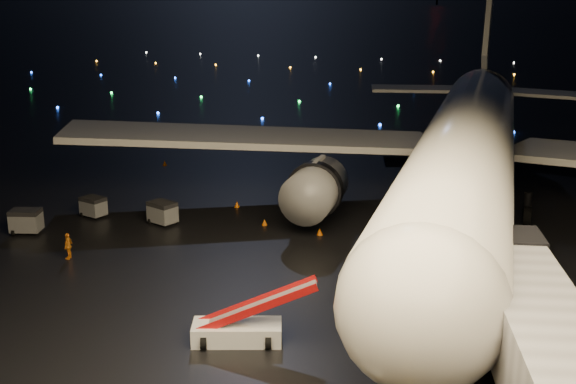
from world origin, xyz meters
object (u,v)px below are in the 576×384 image
object	(u,v)px
crew_c	(68,246)
baggage_cart_2	(26,221)
belt_loader	(237,313)
baggage_cart_0	(162,213)
baggage_cart_1	(93,207)
airliner	(473,94)

from	to	relation	value
crew_c	baggage_cart_2	size ratio (longest dim) A/B	0.85
baggage_cart_2	belt_loader	bearing A→B (deg)	-43.06
baggage_cart_0	baggage_cart_2	xyz separation A→B (m)	(-8.48, -4.77, 0.03)
crew_c	baggage_cart_2	world-z (taller)	crew_c
baggage_cart_1	baggage_cart_0	bearing A→B (deg)	16.71
baggage_cart_2	baggage_cart_0	bearing A→B (deg)	14.86
baggage_cart_1	airliner	bearing A→B (deg)	36.86
airliner	baggage_cart_1	size ratio (longest dim) A/B	35.99
belt_loader	baggage_cart_2	xyz separation A→B (m)	(-20.48, 11.15, -0.70)
belt_loader	baggage_cart_1	xyz separation A→B (m)	(-17.93, 15.98, -0.80)
airliner	baggage_cart_2	bearing A→B (deg)	-154.18
baggage_cart_1	belt_loader	bearing A→B (deg)	-24.39
airliner	baggage_cart_2	world-z (taller)	airliner
airliner	baggage_cart_0	distance (m)	25.14
airliner	baggage_cart_0	bearing A→B (deg)	-155.60
belt_loader	baggage_cart_2	distance (m)	23.33
airliner	baggage_cart_0	size ratio (longest dim) A/B	32.76
baggage_cart_2	baggage_cart_1	bearing A→B (deg)	47.71
crew_c	baggage_cart_1	distance (m)	9.02
belt_loader	baggage_cart_0	bearing A→B (deg)	109.86
baggage_cart_0	baggage_cart_2	bearing A→B (deg)	-128.52
crew_c	baggage_cart_1	xyz separation A→B (m)	(-3.29, 8.40, -0.11)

